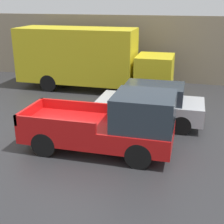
% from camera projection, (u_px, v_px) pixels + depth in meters
% --- Properties ---
extents(ground_plane, '(60.00, 60.00, 0.00)m').
position_uv_depth(ground_plane, '(63.00, 140.00, 11.57)').
color(ground_plane, '#2D2D30').
extents(building_wall, '(28.00, 0.15, 4.01)m').
position_uv_depth(building_wall, '(121.00, 48.00, 19.67)').
color(building_wall, gray).
rests_on(building_wall, ground).
extents(pickup_truck, '(5.08, 2.01, 2.12)m').
position_uv_depth(pickup_truck, '(112.00, 124.00, 10.39)').
color(pickup_truck, red).
rests_on(pickup_truck, ground).
extents(car, '(4.29, 1.88, 1.69)m').
position_uv_depth(car, '(151.00, 104.00, 12.84)').
color(car, '#B7BABF').
rests_on(car, ground).
extents(delivery_truck, '(8.70, 2.43, 3.42)m').
position_uv_depth(delivery_truck, '(87.00, 57.00, 17.54)').
color(delivery_truck, gold).
rests_on(delivery_truck, ground).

